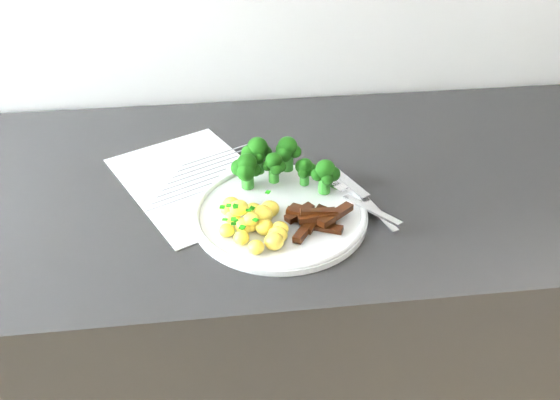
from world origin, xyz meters
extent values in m
cube|color=black|center=(-0.14, 1.69, 0.43)|extent=(2.30, 0.57, 0.86)
cube|color=white|center=(-0.18, 1.70, 0.86)|extent=(0.30, 0.34, 0.00)
cube|color=slate|center=(-0.14, 1.77, 0.86)|extent=(0.12, 0.06, 0.00)
cube|color=slate|center=(-0.15, 1.75, 0.86)|extent=(0.11, 0.06, 0.00)
cube|color=slate|center=(-0.16, 1.74, 0.86)|extent=(0.11, 0.06, 0.00)
cube|color=slate|center=(-0.17, 1.72, 0.86)|extent=(0.11, 0.06, 0.00)
cube|color=slate|center=(-0.18, 1.70, 0.86)|extent=(0.10, 0.05, 0.00)
cube|color=slate|center=(-0.19, 1.68, 0.86)|extent=(0.10, 0.05, 0.00)
cube|color=slate|center=(-0.20, 1.66, 0.86)|extent=(0.09, 0.05, 0.00)
cube|color=slate|center=(-0.21, 1.64, 0.86)|extent=(0.09, 0.05, 0.00)
cylinder|color=white|center=(-0.05, 1.59, 0.87)|extent=(0.25, 0.25, 0.01)
torus|color=white|center=(-0.05, 1.59, 0.87)|extent=(0.25, 0.25, 0.01)
cylinder|color=#216219|center=(-0.06, 1.65, 0.89)|extent=(0.02, 0.02, 0.02)
sphere|color=black|center=(-0.05, 1.65, 0.91)|extent=(0.02, 0.02, 0.02)
sphere|color=black|center=(-0.06, 1.66, 0.91)|extent=(0.02, 0.02, 0.02)
sphere|color=black|center=(-0.07, 1.66, 0.91)|extent=(0.02, 0.02, 0.02)
sphere|color=black|center=(-0.05, 1.64, 0.91)|extent=(0.02, 0.02, 0.02)
sphere|color=black|center=(-0.06, 1.65, 0.92)|extent=(0.03, 0.03, 0.03)
cylinder|color=#216219|center=(-0.01, 1.66, 0.88)|extent=(0.01, 0.01, 0.02)
sphere|color=black|center=(0.00, 1.66, 0.90)|extent=(0.02, 0.02, 0.02)
sphere|color=black|center=(-0.01, 1.67, 0.90)|extent=(0.02, 0.02, 0.02)
sphere|color=black|center=(-0.01, 1.65, 0.90)|extent=(0.02, 0.02, 0.02)
sphere|color=black|center=(-0.01, 1.66, 0.90)|extent=(0.02, 0.02, 0.02)
cylinder|color=#216219|center=(-0.10, 1.66, 0.89)|extent=(0.02, 0.02, 0.03)
sphere|color=black|center=(-0.08, 1.65, 0.90)|extent=(0.02, 0.02, 0.02)
sphere|color=black|center=(-0.10, 1.67, 0.90)|extent=(0.02, 0.02, 0.02)
sphere|color=black|center=(-0.11, 1.66, 0.91)|extent=(0.03, 0.03, 0.03)
sphere|color=black|center=(-0.10, 1.65, 0.91)|extent=(0.03, 0.03, 0.03)
sphere|color=black|center=(-0.10, 1.66, 0.91)|extent=(0.03, 0.03, 0.03)
cylinder|color=#216219|center=(-0.03, 1.69, 0.90)|extent=(0.02, 0.02, 0.03)
sphere|color=black|center=(-0.02, 1.68, 0.91)|extent=(0.02, 0.02, 0.02)
sphere|color=black|center=(-0.04, 1.69, 0.91)|extent=(0.02, 0.02, 0.02)
sphere|color=black|center=(-0.04, 1.68, 0.92)|extent=(0.03, 0.03, 0.03)
sphere|color=black|center=(-0.03, 1.69, 0.92)|extent=(0.03, 0.03, 0.03)
cylinder|color=#216219|center=(-0.08, 1.68, 0.90)|extent=(0.02, 0.02, 0.03)
sphere|color=black|center=(-0.07, 1.69, 0.92)|extent=(0.02, 0.02, 0.02)
sphere|color=black|center=(-0.07, 1.70, 0.92)|extent=(0.02, 0.02, 0.02)
sphere|color=black|center=(-0.09, 1.68, 0.92)|extent=(0.03, 0.03, 0.03)
sphere|color=black|center=(-0.08, 1.67, 0.92)|extent=(0.02, 0.02, 0.02)
sphere|color=black|center=(-0.08, 1.68, 0.93)|extent=(0.03, 0.03, 0.03)
cylinder|color=#216219|center=(0.02, 1.63, 0.88)|extent=(0.02, 0.02, 0.02)
sphere|color=black|center=(0.03, 1.63, 0.90)|extent=(0.02, 0.02, 0.02)
sphere|color=black|center=(0.02, 1.64, 0.90)|extent=(0.02, 0.02, 0.02)
sphere|color=black|center=(0.01, 1.63, 0.90)|extent=(0.02, 0.02, 0.02)
sphere|color=black|center=(0.02, 1.62, 0.90)|extent=(0.02, 0.02, 0.02)
sphere|color=black|center=(0.02, 1.63, 0.91)|extent=(0.03, 0.03, 0.03)
ellipsoid|color=#FFF14F|center=(-0.10, 1.55, 0.88)|extent=(0.03, 0.03, 0.02)
ellipsoid|color=#FFF14F|center=(-0.12, 1.60, 0.88)|extent=(0.03, 0.02, 0.02)
ellipsoid|color=#FFF14F|center=(-0.12, 1.57, 0.88)|extent=(0.02, 0.02, 0.02)
ellipsoid|color=#FFF14F|center=(-0.11, 1.53, 0.88)|extent=(0.02, 0.02, 0.02)
ellipsoid|color=#FFF14F|center=(-0.09, 1.58, 0.88)|extent=(0.03, 0.03, 0.02)
ellipsoid|color=#FFF14F|center=(-0.11, 1.55, 0.88)|extent=(0.03, 0.02, 0.02)
ellipsoid|color=#FFF14F|center=(-0.06, 1.54, 0.88)|extent=(0.02, 0.02, 0.02)
ellipsoid|color=#FFF14F|center=(-0.07, 1.58, 0.88)|extent=(0.03, 0.03, 0.02)
ellipsoid|color=#FFF14F|center=(-0.08, 1.57, 0.88)|extent=(0.03, 0.02, 0.02)
ellipsoid|color=#FFF14F|center=(-0.11, 1.57, 0.90)|extent=(0.03, 0.03, 0.02)
ellipsoid|color=#FFF14F|center=(-0.08, 1.58, 0.88)|extent=(0.03, 0.02, 0.02)
ellipsoid|color=#FFF14F|center=(-0.08, 1.54, 0.88)|extent=(0.03, 0.02, 0.02)
ellipsoid|color=#FFF14F|center=(-0.13, 1.55, 0.88)|extent=(0.02, 0.02, 0.02)
ellipsoid|color=#FFF14F|center=(-0.07, 1.53, 0.88)|extent=(0.03, 0.03, 0.02)
ellipsoid|color=#FFF14F|center=(-0.13, 1.59, 0.88)|extent=(0.02, 0.02, 0.02)
ellipsoid|color=#FFF14F|center=(-0.10, 1.55, 0.90)|extent=(0.02, 0.02, 0.02)
ellipsoid|color=#FFF14F|center=(-0.10, 1.50, 0.88)|extent=(0.02, 0.02, 0.02)
ellipsoid|color=#FFF14F|center=(-0.07, 1.51, 0.88)|extent=(0.03, 0.02, 0.02)
cube|color=#0C6005|center=(-0.12, 1.54, 0.90)|extent=(0.01, 0.01, 0.00)
cube|color=#0C6005|center=(-0.07, 1.59, 0.91)|extent=(0.01, 0.01, 0.00)
cube|color=#0C6005|center=(-0.10, 1.55, 0.91)|extent=(0.01, 0.01, 0.00)
cube|color=#0C6005|center=(-0.11, 1.52, 0.91)|extent=(0.01, 0.01, 0.00)
cube|color=#0C6005|center=(-0.14, 1.56, 0.91)|extent=(0.01, 0.01, 0.00)
cube|color=#0C6005|center=(-0.12, 1.53, 0.90)|extent=(0.01, 0.01, 0.00)
cube|color=#0C6005|center=(-0.12, 1.56, 0.91)|extent=(0.01, 0.01, 0.00)
cube|color=#0C6005|center=(-0.11, 1.52, 0.91)|extent=(0.01, 0.01, 0.00)
cube|color=#0C6005|center=(-0.13, 1.56, 0.91)|extent=(0.01, 0.01, 0.00)
cube|color=#0C6005|center=(-0.12, 1.56, 0.91)|extent=(0.01, 0.01, 0.00)
cube|color=#0C6005|center=(-0.09, 1.52, 0.91)|extent=(0.01, 0.01, 0.00)
cube|color=#0C6005|center=(-0.10, 1.56, 0.91)|extent=(0.01, 0.01, 0.00)
cube|color=#0C6005|center=(-0.12, 1.53, 0.91)|extent=(0.01, 0.01, 0.00)
cube|color=#0C6005|center=(-0.13, 1.54, 0.91)|extent=(0.01, 0.01, 0.00)
cube|color=black|center=(-0.01, 1.56, 0.88)|extent=(0.05, 0.06, 0.01)
cube|color=black|center=(-0.01, 1.55, 0.88)|extent=(0.05, 0.02, 0.01)
cube|color=black|center=(-0.01, 1.57, 0.88)|extent=(0.06, 0.02, 0.01)
cube|color=black|center=(-0.01, 1.57, 0.88)|extent=(0.05, 0.01, 0.01)
cube|color=black|center=(-0.03, 1.54, 0.88)|extent=(0.04, 0.06, 0.01)
cube|color=black|center=(-0.01, 1.56, 0.88)|extent=(0.05, 0.02, 0.01)
cube|color=black|center=(0.00, 1.54, 0.88)|extent=(0.05, 0.03, 0.01)
cube|color=black|center=(-0.02, 1.56, 0.89)|extent=(0.06, 0.03, 0.01)
cube|color=black|center=(-0.03, 1.57, 0.88)|extent=(0.05, 0.04, 0.01)
cube|color=black|center=(0.02, 1.56, 0.88)|extent=(0.06, 0.05, 0.01)
cube|color=black|center=(-0.01, 1.57, 0.88)|extent=(0.06, 0.05, 0.01)
cube|color=black|center=(0.00, 1.56, 0.89)|extent=(0.05, 0.02, 0.01)
cube|color=black|center=(-0.01, 1.55, 0.89)|extent=(0.05, 0.02, 0.01)
cube|color=silver|center=(0.08, 1.57, 0.88)|extent=(0.07, 0.10, 0.01)
cube|color=silver|center=(0.04, 1.63, 0.88)|extent=(0.03, 0.03, 0.01)
cylinder|color=silver|center=(0.03, 1.65, 0.88)|extent=(0.02, 0.03, 0.00)
cylinder|color=silver|center=(0.03, 1.65, 0.88)|extent=(0.02, 0.03, 0.00)
cylinder|color=silver|center=(0.03, 1.65, 0.88)|extent=(0.02, 0.03, 0.00)
cylinder|color=silver|center=(0.02, 1.64, 0.88)|extent=(0.02, 0.03, 0.00)
cube|color=silver|center=(0.06, 1.65, 0.88)|extent=(0.05, 0.10, 0.01)
cube|color=silver|center=(0.09, 1.57, 0.87)|extent=(0.04, 0.08, 0.01)
camera|label=1|loc=(-0.13, 0.94, 1.36)|focal=36.53mm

